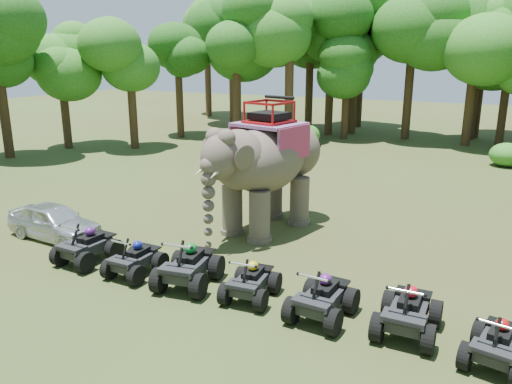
# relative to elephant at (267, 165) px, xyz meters

# --- Properties ---
(ground) EXTENTS (110.00, 110.00, 0.00)m
(ground) POSITION_rel_elephant_xyz_m (0.60, -3.21, -2.26)
(ground) COLOR #47381E
(ground) RESTS_ON ground
(elephant) EXTENTS (3.48, 5.77, 4.52)m
(elephant) POSITION_rel_elephant_xyz_m (0.00, 0.00, 0.00)
(elephant) COLOR brown
(elephant) RESTS_ON ground
(parked_car) EXTENTS (3.53, 1.58, 1.18)m
(parked_car) POSITION_rel_elephant_xyz_m (-5.83, -4.04, -1.67)
(parked_car) COLOR silver
(parked_car) RESTS_ON ground
(atv_0) EXTENTS (1.34, 1.78, 1.28)m
(atv_0) POSITION_rel_elephant_xyz_m (-3.42, -5.00, -1.62)
(atv_0) COLOR black
(atv_0) RESTS_ON ground
(atv_1) EXTENTS (1.17, 1.59, 1.17)m
(atv_1) POSITION_rel_elephant_xyz_m (-1.60, -5.06, -1.68)
(atv_1) COLOR black
(atv_1) RESTS_ON ground
(atv_2) EXTENTS (1.64, 2.06, 1.38)m
(atv_2) POSITION_rel_elephant_xyz_m (0.09, -4.93, -1.57)
(atv_2) COLOR black
(atv_2) RESTS_ON ground
(atv_3) EXTENTS (1.28, 1.66, 1.16)m
(atv_3) POSITION_rel_elephant_xyz_m (1.89, -4.85, -1.68)
(atv_3) COLOR black
(atv_3) RESTS_ON ground
(atv_4) EXTENTS (1.37, 1.81, 1.28)m
(atv_4) POSITION_rel_elephant_xyz_m (3.79, -4.94, -1.62)
(atv_4) COLOR black
(atv_4) RESTS_ON ground
(atv_5) EXTENTS (1.31, 1.78, 1.31)m
(atv_5) POSITION_rel_elephant_xyz_m (5.68, -4.74, -1.61)
(atv_5) COLOR black
(atv_5) RESTS_ON ground
(atv_6) EXTENTS (1.39, 1.74, 1.16)m
(atv_6) POSITION_rel_elephant_xyz_m (7.47, -5.12, -1.68)
(atv_6) COLOR black
(atv_6) RESTS_ON ground
(tree_0) EXTENTS (6.91, 6.91, 9.87)m
(tree_0) POSITION_rel_elephant_xyz_m (0.60, 21.73, 2.67)
(tree_0) COLOR #195114
(tree_0) RESTS_ON ground
(tree_1) EXTENTS (6.39, 6.39, 9.13)m
(tree_1) POSITION_rel_elephant_xyz_m (4.71, 20.78, 2.31)
(tree_1) COLOR #195114
(tree_1) RESTS_ON ground
(tree_27) EXTENTS (5.79, 5.79, 8.27)m
(tree_27) POSITION_rel_elephant_xyz_m (-18.91, 4.34, 1.88)
(tree_27) COLOR #195114
(tree_27) RESTS_ON ground
(tree_28) EXTENTS (5.04, 5.04, 7.19)m
(tree_28) POSITION_rel_elephant_xyz_m (-18.20, 8.15, 1.34)
(tree_28) COLOR #195114
(tree_28) RESTS_ON ground
(tree_29) EXTENTS (5.26, 5.26, 7.51)m
(tree_29) POSITION_rel_elephant_xyz_m (-14.30, 10.04, 1.50)
(tree_29) COLOR #195114
(tree_29) RESTS_ON ground
(tree_30) EXTENTS (4.97, 4.97, 7.10)m
(tree_30) POSITION_rel_elephant_xyz_m (-14.18, 15.00, 1.29)
(tree_30) COLOR #195114
(tree_30) RESTS_ON ground
(tree_31) EXTENTS (6.56, 6.56, 9.37)m
(tree_31) POSITION_rel_elephant_xyz_m (-9.69, 15.40, 2.43)
(tree_31) COLOR #195114
(tree_31) RESTS_ON ground
(tree_32) EXTENTS (6.60, 6.60, 9.43)m
(tree_32) POSITION_rel_elephant_xyz_m (-6.09, 16.06, 2.46)
(tree_32) COLOR #195114
(tree_32) RESTS_ON ground
(tree_33) EXTENTS (4.64, 4.64, 6.63)m
(tree_33) POSITION_rel_elephant_xyz_m (-3.31, 19.71, 1.05)
(tree_33) COLOR #195114
(tree_33) RESTS_ON ground
(tree_34) EXTENTS (7.27, 7.27, 10.39)m
(tree_34) POSITION_rel_elephant_xyz_m (-3.56, 22.33, 2.93)
(tree_34) COLOR #195114
(tree_34) RESTS_ON ground
(tree_35) EXTENTS (7.34, 7.34, 10.48)m
(tree_35) POSITION_rel_elephant_xyz_m (-14.32, 23.07, 2.98)
(tree_35) COLOR #195114
(tree_35) RESTS_ON ground
(tree_36) EXTENTS (7.29, 7.29, 10.41)m
(tree_36) POSITION_rel_elephant_xyz_m (4.74, 23.48, 2.95)
(tree_36) COLOR #195114
(tree_36) RESTS_ON ground
(tree_37) EXTENTS (6.87, 6.87, 9.81)m
(tree_37) POSITION_rel_elephant_xyz_m (-4.10, 26.05, 2.64)
(tree_37) COLOR #195114
(tree_37) RESTS_ON ground
(tree_38) EXTENTS (6.54, 6.54, 9.34)m
(tree_38) POSITION_rel_elephant_xyz_m (5.01, 24.44, 2.41)
(tree_38) COLOR #195114
(tree_38) RESTS_ON ground
(tree_39) EXTENTS (6.64, 6.64, 9.49)m
(tree_39) POSITION_rel_elephant_xyz_m (-4.92, 20.91, 2.48)
(tree_39) COLOR #195114
(tree_39) RESTS_ON ground
(tree_40) EXTENTS (6.48, 6.48, 9.26)m
(tree_40) POSITION_rel_elephant_xyz_m (-6.88, 21.84, 2.37)
(tree_40) COLOR #195114
(tree_40) RESTS_ON ground
(tree_42) EXTENTS (5.17, 5.17, 7.38)m
(tree_42) POSITION_rel_elephant_xyz_m (6.72, 21.97, 1.43)
(tree_42) COLOR #195114
(tree_42) RESTS_ON ground
(tree_46) EXTENTS (6.83, 6.83, 9.76)m
(tree_46) POSITION_rel_elephant_xyz_m (-19.14, 26.76, 2.62)
(tree_46) COLOR #195114
(tree_46) RESTS_ON ground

